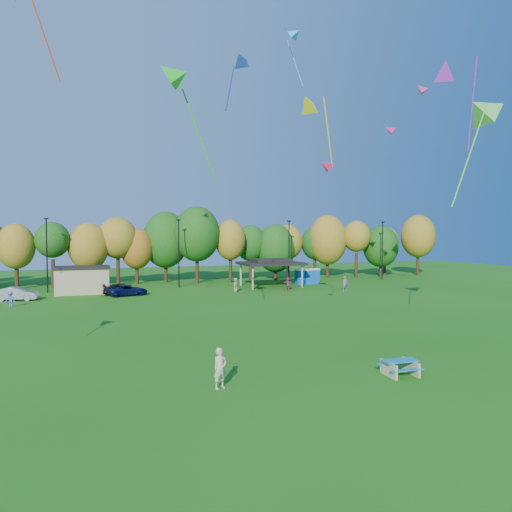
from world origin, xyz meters
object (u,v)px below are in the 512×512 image
object	(u,v)px
car_b	(17,294)
picnic_table	(400,366)
car_d	(123,289)
kite_flyer	(220,368)
porta_potties	(308,276)
car_c	(128,290)

from	to	relation	value
car_b	picnic_table	bearing A→B (deg)	-137.05
car_d	car_b	bearing A→B (deg)	95.63
kite_flyer	porta_potties	bearing A→B (deg)	38.36
car_c	car_b	bearing A→B (deg)	74.98
car_c	car_d	size ratio (longest dim) A/B	1.01
kite_flyer	car_c	bearing A→B (deg)	72.41
car_b	car_c	distance (m)	11.47
porta_potties	car_d	xyz separation A→B (m)	(-25.50, -3.03, -0.44)
car_c	car_d	distance (m)	1.05
car_c	car_d	xyz separation A→B (m)	(-0.51, 0.92, 0.02)
picnic_table	car_b	bearing A→B (deg)	125.84
porta_potties	kite_flyer	xyz separation A→B (m)	(-23.39, -38.35, -0.16)
porta_potties	picnic_table	bearing A→B (deg)	-109.99
car_b	car_c	xyz separation A→B (m)	(11.47, 0.05, -0.09)
porta_potties	car_b	xyz separation A→B (m)	(-36.46, -4.00, -0.38)
kite_flyer	car_b	xyz separation A→B (m)	(-13.07, 34.35, -0.22)
picnic_table	porta_potties	bearing A→B (deg)	73.95
picnic_table	car_c	bearing A→B (deg)	110.59
picnic_table	car_b	distance (m)	41.81
kite_flyer	car_b	size ratio (longest dim) A/B	0.43
picnic_table	car_d	bearing A→B (deg)	110.92
porta_potties	car_d	distance (m)	25.69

